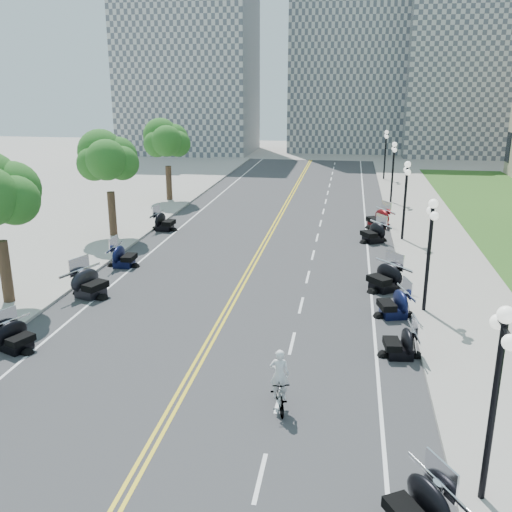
{
  "coord_description": "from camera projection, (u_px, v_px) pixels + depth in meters",
  "views": [
    {
      "loc": [
        5.1,
        -20.18,
        9.73
      ],
      "look_at": [
        0.98,
        4.82,
        2.0
      ],
      "focal_mm": 40.0,
      "sensor_mm": 36.0,
      "label": 1
    }
  ],
  "objects": [
    {
      "name": "centerline_yellow_b",
      "position": [
        256.0,
        263.0,
        32.09
      ],
      "size": [
        0.12,
        90.0,
        0.0
      ],
      "primitive_type": "cube",
      "color": "yellow",
      "rests_on": "road"
    },
    {
      "name": "lane_dash_4",
      "position": [
        260.0,
        478.0,
        14.62
      ],
      "size": [
        0.12,
        2.0,
        0.0
      ],
      "primitive_type": "cube",
      "color": "white",
      "rests_on": "road"
    },
    {
      "name": "lane_dash_7",
      "position": [
        301.0,
        305.0,
        25.95
      ],
      "size": [
        0.12,
        2.0,
        0.0
      ],
      "primitive_type": "cube",
      "color": "white",
      "rests_on": "road"
    },
    {
      "name": "cyclist_rider",
      "position": [
        280.0,
        353.0,
        17.21
      ],
      "size": [
        0.6,
        0.4,
        1.66
      ],
      "primitive_type": "imported",
      "rotation": [
        0.0,
        0.0,
        3.14
      ],
      "color": "white",
      "rests_on": "bicycle"
    },
    {
      "name": "lane_dash_6",
      "position": [
        292.0,
        343.0,
        22.17
      ],
      "size": [
        0.12,
        2.0,
        0.0
      ],
      "primitive_type": "cube",
      "color": "white",
      "rests_on": "road"
    },
    {
      "name": "lane_dash_13",
      "position": [
        326.0,
        201.0,
        48.6
      ],
      "size": [
        0.12,
        2.0,
        0.0
      ],
      "primitive_type": "cube",
      "color": "white",
      "rests_on": "road"
    },
    {
      "name": "lane_dash_19",
      "position": [
        335.0,
        164.0,
        71.25
      ],
      "size": [
        0.12,
        2.0,
        0.0
      ],
      "primitive_type": "cube",
      "color": "white",
      "rests_on": "road"
    },
    {
      "name": "lane_dash_15",
      "position": [
        330.0,
        185.0,
        56.15
      ],
      "size": [
        0.12,
        2.0,
        0.0
      ],
      "primitive_type": "cube",
      "color": "white",
      "rests_on": "road"
    },
    {
      "name": "motorcycle_n_6",
      "position": [
        394.0,
        302.0,
        24.52
      ],
      "size": [
        2.37,
        2.37,
        1.35
      ],
      "primitive_type": null,
      "rotation": [
        0.0,
        0.0,
        -1.3
      ],
      "color": "black",
      "rests_on": "road"
    },
    {
      "name": "lane_dash_9",
      "position": [
        313.0,
        255.0,
        33.5
      ],
      "size": [
        0.12,
        2.0,
        0.0
      ],
      "primitive_type": "cube",
      "color": "white",
      "rests_on": "road"
    },
    {
      "name": "motorcycle_s_7",
      "position": [
        124.0,
        255.0,
        31.23
      ],
      "size": [
        1.93,
        1.93,
        1.34
      ],
      "primitive_type": null,
      "rotation": [
        0.0,
        0.0,
        1.58
      ],
      "color": "black",
      "rests_on": "road"
    },
    {
      "name": "motorcycle_n_7",
      "position": [
        385.0,
        276.0,
        27.63
      ],
      "size": [
        3.0,
        3.0,
        1.49
      ],
      "primitive_type": null,
      "rotation": [
        0.0,
        0.0,
        -0.86
      ],
      "color": "black",
      "rests_on": "road"
    },
    {
      "name": "lane_dash_16",
      "position": [
        331.0,
        179.0,
        59.92
      ],
      "size": [
        0.12,
        2.0,
        0.0
      ],
      "primitive_type": "cube",
      "color": "white",
      "rests_on": "road"
    },
    {
      "name": "distant_block_b",
      "position": [
        348.0,
        44.0,
        81.85
      ],
      "size": [
        16.0,
        12.0,
        30.0
      ],
      "primitive_type": "cube",
      "color": "gray",
      "rests_on": "ground"
    },
    {
      "name": "motorcycle_s_9",
      "position": [
        164.0,
        220.0,
        38.92
      ],
      "size": [
        2.16,
        2.16,
        1.4
      ],
      "primitive_type": null,
      "rotation": [
        0.0,
        0.0,
        1.49
      ],
      "color": "black",
      "rests_on": "road"
    },
    {
      "name": "lane_dash_10",
      "position": [
        317.0,
        237.0,
        37.27
      ],
      "size": [
        0.12,
        2.0,
        0.0
      ],
      "primitive_type": "cube",
      "color": "white",
      "rests_on": "road"
    },
    {
      "name": "distant_block_a",
      "position": [
        189.0,
        58.0,
        80.19
      ],
      "size": [
        18.0,
        14.0,
        26.0
      ],
      "primitive_type": "cube",
      "color": "gray",
      "rests_on": "ground"
    },
    {
      "name": "lane_dash_8",
      "position": [
        308.0,
        277.0,
        29.72
      ],
      "size": [
        0.12,
        2.0,
        0.0
      ],
      "primitive_type": "cube",
      "color": "white",
      "rests_on": "road"
    },
    {
      "name": "tree_4",
      "position": [
        167.0,
        145.0,
        47.38
      ],
      "size": [
        4.8,
        4.8,
        9.2
      ],
      "primitive_type": null,
      "color": "#235619",
      "rests_on": "sidewalk_south"
    },
    {
      "name": "motorcycle_s_5",
      "position": [
        15.0,
        335.0,
        21.44
      ],
      "size": [
        2.35,
        2.35,
        1.26
      ],
      "primitive_type": null,
      "rotation": [
        0.0,
        0.0,
        1.18
      ],
      "color": "black",
      "rests_on": "road"
    },
    {
      "name": "motorcycle_s_6",
      "position": [
        90.0,
        282.0,
        26.81
      ],
      "size": [
        2.78,
        2.78,
        1.5
      ],
      "primitive_type": null,
      "rotation": [
        0.0,
        0.0,
        1.2
      ],
      "color": "black",
      "rests_on": "road"
    },
    {
      "name": "lane_dash_12",
      "position": [
        323.0,
        211.0,
        44.82
      ],
      "size": [
        0.12,
        2.0,
        0.0
      ],
      "primitive_type": "cube",
      "color": "white",
      "rests_on": "road"
    },
    {
      "name": "edge_line_south",
      "position": [
        145.0,
        257.0,
        33.1
      ],
      "size": [
        0.12,
        90.0,
        0.0
      ],
      "primitive_type": "cube",
      "color": "white",
      "rests_on": "road"
    },
    {
      "name": "street_lamp_4",
      "position": [
        393.0,
        173.0,
        47.0
      ],
      "size": [
        0.5,
        1.2,
        4.9
      ],
      "primitive_type": null,
      "color": "black",
      "rests_on": "sidewalk_north"
    },
    {
      "name": "edge_line_north",
      "position": [
        369.0,
        268.0,
        31.11
      ],
      "size": [
        0.12,
        90.0,
        0.0
      ],
      "primitive_type": "cube",
      "color": "white",
      "rests_on": "road"
    },
    {
      "name": "lane_dash_11",
      "position": [
        321.0,
        223.0,
        41.05
      ],
      "size": [
        0.12,
        2.0,
        0.0
      ],
      "primitive_type": "cube",
      "color": "white",
      "rests_on": "road"
    },
    {
      "name": "distant_block_c",
      "position": [
        480.0,
        73.0,
        77.39
      ],
      "size": [
        20.0,
        14.0,
        22.0
      ],
      "primitive_type": "cube",
      "color": "gray",
      "rests_on": "ground"
    },
    {
      "name": "ground",
      "position": [
        212.0,
        338.0,
        22.67
      ],
      "size": [
        160.0,
        160.0,
        0.0
      ],
      "primitive_type": "plane",
      "color": "gray"
    },
    {
      "name": "centerline_yellow_a",
      "position": [
        252.0,
        262.0,
        32.13
      ],
      "size": [
        0.12,
        90.0,
        0.0
      ],
      "primitive_type": "cube",
      "color": "yellow",
      "rests_on": "road"
    },
    {
      "name": "motorcycle_n_10",
      "position": [
        378.0,
        217.0,
        39.64
      ],
      "size": [
        2.86,
        2.86,
        1.47
      ],
      "primitive_type": null,
      "rotation": [
        0.0,
        0.0,
        -1.06
      ],
      "color": "#590A0C",
      "rests_on": "road"
    },
    {
      "name": "sidewalk_south",
      "position": [
        79.0,
        253.0,
        33.72
      ],
      "size": [
        5.0,
        90.0,
        0.15
      ],
      "primitive_type": "cube",
      "color": "#9E9991",
      "rests_on": "ground"
    },
    {
      "name": "tree_3",
      "position": [
        109.0,
        165.0,
        36.05
      ],
      "size": [
        4.8,
        4.8,
        9.2
      ],
      "primitive_type": null,
      "color": "#235619",
      "rests_on": "sidewalk_south"
    },
    {
      "name": "street_lamp_2",
      "position": [
        429.0,
        257.0,
        24.35
      ],
      "size": [
        0.5,
        1.2,
        4.9
      ],
      "primitive_type": null,
      "color": "black",
      "rests_on": "sidewalk_north"
    },
    {
      "name": "motorcycle_n_3",
      "position": [
        418.0,
        504.0,
        12.76
      ],
      "size": [
        2.65,
        2.65,
        1.36
      ],
      "primitive_type": null,
      "rotation": [
        0.0,
        0.0,
        -1.04
      ],
      "color": "black",
      "rests_on": "road"
    },
    {
      "name": "motorcycle_n_9",
      "position": [
        373.0,
        231.0,
        36.02
      ],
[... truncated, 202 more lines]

